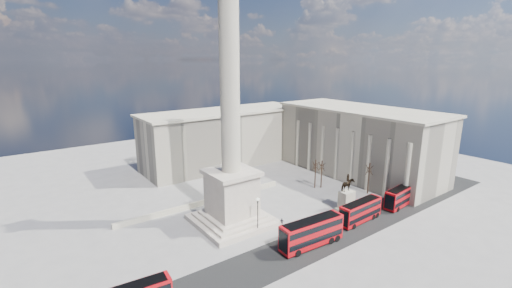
{
  "coord_description": "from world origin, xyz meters",
  "views": [
    {
      "loc": [
        -32.92,
        -47.86,
        31.34
      ],
      "look_at": [
        2.96,
        1.05,
        16.37
      ],
      "focal_mm": 24.0,
      "sensor_mm": 36.0,
      "label": 1
    }
  ],
  "objects_px": {
    "red_bus_d": "(401,196)",
    "red_bus_b": "(312,232)",
    "nelsons_column": "(231,160)",
    "red_bus_c": "(361,211)",
    "pedestrian_crossing": "(282,222)",
    "victorian_lamp": "(258,212)",
    "pedestrian_standing": "(354,201)",
    "equestrian_statue": "(347,198)",
    "pedestrian_walking": "(349,211)"
  },
  "relations": [
    {
      "from": "pedestrian_walking",
      "to": "pedestrian_standing",
      "type": "height_order",
      "value": "pedestrian_standing"
    },
    {
      "from": "red_bus_c",
      "to": "victorian_lamp",
      "type": "bearing_deg",
      "value": 154.41
    },
    {
      "from": "red_bus_d",
      "to": "pedestrian_crossing",
      "type": "bearing_deg",
      "value": 157.89
    },
    {
      "from": "red_bus_d",
      "to": "pedestrian_crossing",
      "type": "relative_size",
      "value": 6.71
    },
    {
      "from": "red_bus_b",
      "to": "pedestrian_standing",
      "type": "xyz_separation_m",
      "value": [
        19.97,
        6.72,
        -1.67
      ]
    },
    {
      "from": "red_bus_b",
      "to": "red_bus_c",
      "type": "height_order",
      "value": "red_bus_b"
    },
    {
      "from": "nelsons_column",
      "to": "red_bus_c",
      "type": "relative_size",
      "value": 4.64
    },
    {
      "from": "red_bus_c",
      "to": "victorian_lamp",
      "type": "height_order",
      "value": "victorian_lamp"
    },
    {
      "from": "red_bus_b",
      "to": "pedestrian_walking",
      "type": "height_order",
      "value": "red_bus_b"
    },
    {
      "from": "nelsons_column",
      "to": "pedestrian_crossing",
      "type": "xyz_separation_m",
      "value": [
        6.94,
        -6.99,
        -12.11
      ]
    },
    {
      "from": "victorian_lamp",
      "to": "pedestrian_standing",
      "type": "relative_size",
      "value": 3.79
    },
    {
      "from": "red_bus_d",
      "to": "red_bus_b",
      "type": "bearing_deg",
      "value": 175.39
    },
    {
      "from": "nelsons_column",
      "to": "pedestrian_crossing",
      "type": "height_order",
      "value": "nelsons_column"
    },
    {
      "from": "red_bus_d",
      "to": "pedestrian_crossing",
      "type": "distance_m",
      "value": 28.69
    },
    {
      "from": "red_bus_c",
      "to": "equestrian_statue",
      "type": "distance_m",
      "value": 5.54
    },
    {
      "from": "red_bus_c",
      "to": "pedestrian_crossing",
      "type": "relative_size",
      "value": 6.65
    },
    {
      "from": "red_bus_d",
      "to": "equestrian_statue",
      "type": "xyz_separation_m",
      "value": [
        -11.68,
        5.58,
        0.57
      ]
    },
    {
      "from": "red_bus_b",
      "to": "pedestrian_crossing",
      "type": "height_order",
      "value": "red_bus_b"
    },
    {
      "from": "red_bus_b",
      "to": "red_bus_c",
      "type": "bearing_deg",
      "value": 7.27
    },
    {
      "from": "red_bus_c",
      "to": "victorian_lamp",
      "type": "distance_m",
      "value": 21.03
    },
    {
      "from": "pedestrian_standing",
      "to": "pedestrian_crossing",
      "type": "distance_m",
      "value": 19.44
    },
    {
      "from": "nelsons_column",
      "to": "red_bus_b",
      "type": "relative_size",
      "value": 4.03
    },
    {
      "from": "nelsons_column",
      "to": "pedestrian_standing",
      "type": "distance_m",
      "value": 30.23
    },
    {
      "from": "nelsons_column",
      "to": "victorian_lamp",
      "type": "distance_m",
      "value": 10.99
    },
    {
      "from": "victorian_lamp",
      "to": "pedestrian_crossing",
      "type": "relative_size",
      "value": 4.34
    },
    {
      "from": "nelsons_column",
      "to": "red_bus_b",
      "type": "bearing_deg",
      "value": -67.97
    },
    {
      "from": "equestrian_statue",
      "to": "pedestrian_walking",
      "type": "bearing_deg",
      "value": -124.11
    },
    {
      "from": "red_bus_d",
      "to": "pedestrian_crossing",
      "type": "height_order",
      "value": "red_bus_d"
    },
    {
      "from": "nelsons_column",
      "to": "pedestrian_walking",
      "type": "bearing_deg",
      "value": -28.22
    },
    {
      "from": "victorian_lamp",
      "to": "pedestrian_standing",
      "type": "xyz_separation_m",
      "value": [
        24.76,
        -2.48,
        -3.2
      ]
    },
    {
      "from": "nelsons_column",
      "to": "red_bus_c",
      "type": "xyz_separation_m",
      "value": [
        20.75,
        -14.76,
        -10.65
      ]
    },
    {
      "from": "red_bus_c",
      "to": "red_bus_d",
      "type": "relative_size",
      "value": 0.99
    },
    {
      "from": "red_bus_b",
      "to": "red_bus_d",
      "type": "bearing_deg",
      "value": 4.72
    },
    {
      "from": "pedestrian_walking",
      "to": "red_bus_d",
      "type": "bearing_deg",
      "value": -7.59
    },
    {
      "from": "equestrian_statue",
      "to": "pedestrian_crossing",
      "type": "xyz_separation_m",
      "value": [
        -15.77,
        2.62,
        -2.03
      ]
    },
    {
      "from": "red_bus_c",
      "to": "pedestrian_crossing",
      "type": "bearing_deg",
      "value": 148.51
    },
    {
      "from": "nelsons_column",
      "to": "victorian_lamp",
      "type": "height_order",
      "value": "nelsons_column"
    },
    {
      "from": "nelsons_column",
      "to": "pedestrian_standing",
      "type": "relative_size",
      "value": 26.92
    },
    {
      "from": "red_bus_b",
      "to": "victorian_lamp",
      "type": "relative_size",
      "value": 1.77
    },
    {
      "from": "nelsons_column",
      "to": "pedestrian_standing",
      "type": "bearing_deg",
      "value": -18.71
    },
    {
      "from": "red_bus_c",
      "to": "pedestrian_crossing",
      "type": "distance_m",
      "value": 15.91
    },
    {
      "from": "red_bus_d",
      "to": "pedestrian_walking",
      "type": "distance_m",
      "value": 13.56
    },
    {
      "from": "red_bus_c",
      "to": "equestrian_statue",
      "type": "xyz_separation_m",
      "value": [
        1.96,
        5.15,
        0.57
      ]
    },
    {
      "from": "red_bus_c",
      "to": "pedestrian_crossing",
      "type": "height_order",
      "value": "red_bus_c"
    },
    {
      "from": "equestrian_statue",
      "to": "red_bus_b",
      "type": "bearing_deg",
      "value": -159.86
    },
    {
      "from": "red_bus_b",
      "to": "red_bus_c",
      "type": "xyz_separation_m",
      "value": [
        14.43,
        0.86,
        -0.33
      ]
    },
    {
      "from": "nelsons_column",
      "to": "victorian_lamp",
      "type": "xyz_separation_m",
      "value": [
        1.52,
        -6.42,
        -8.79
      ]
    },
    {
      "from": "pedestrian_crossing",
      "to": "nelsons_column",
      "type": "bearing_deg",
      "value": -8.71
    },
    {
      "from": "nelsons_column",
      "to": "equestrian_statue",
      "type": "xyz_separation_m",
      "value": [
        22.71,
        -9.61,
        -10.08
      ]
    },
    {
      "from": "red_bus_c",
      "to": "victorian_lamp",
      "type": "xyz_separation_m",
      "value": [
        -19.22,
        8.33,
        1.86
      ]
    }
  ]
}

